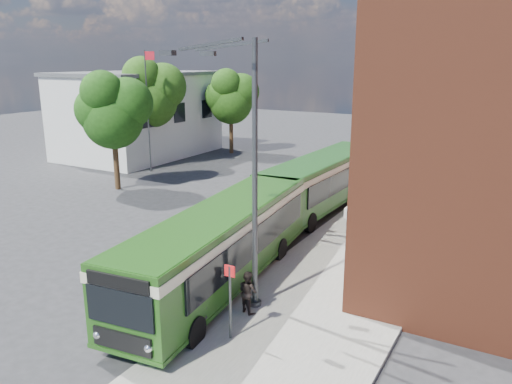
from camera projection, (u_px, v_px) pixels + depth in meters
The scene contains 14 objects.
ground at pixel (173, 260), 21.42m from camera, with size 120.00×120.00×0.00m, color #29292C.
pavement at pixel (385, 231), 24.81m from camera, with size 6.00×48.00×0.15m, color gray.
kerb_line at pixel (328, 223), 26.27m from camera, with size 0.12×48.00×0.01m, color beige.
white_building at pixel (139, 114), 44.17m from camera, with size 9.40×13.40×7.30m.
flagpole at pixel (148, 107), 37.00m from camera, with size 0.95×0.10×9.00m.
street_lamp at pixel (245, 173), 16.21m from camera, with size 2.96×2.38×9.00m.
bus_stop_sign at pixel (230, 297), 14.84m from camera, with size 0.35×0.08×2.52m.
bus_front at pixel (222, 240), 18.59m from camera, with size 3.83×12.20×3.02m.
bus_rear at pixel (323, 178), 28.41m from camera, with size 2.92×12.09×3.02m.
pedestrian_a at pixel (197, 309), 15.19m from camera, with size 0.61×0.40×1.68m, color black.
pedestrian_b at pixel (248, 292), 16.59m from camera, with size 0.71×0.55×1.45m, color black.
tree_left at pixel (112, 110), 31.78m from camera, with size 4.58×4.35×7.73m.
tree_mid at pixel (150, 92), 39.36m from camera, with size 5.10×4.85×8.61m.
tree_right at pixel (231, 96), 44.49m from camera, with size 4.50×4.28×7.60m.
Camera 1 is at (12.93, -15.60, 8.37)m, focal length 35.00 mm.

